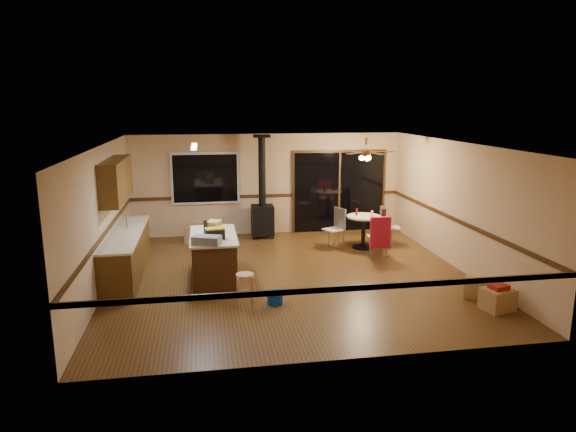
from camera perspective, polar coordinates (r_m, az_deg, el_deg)
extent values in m
plane|color=#513316|center=(10.30, 0.28, -6.62)|extent=(7.00, 7.00, 0.00)
plane|color=silver|center=(9.76, 0.29, 7.96)|extent=(7.00, 7.00, 0.00)
plane|color=tan|center=(13.36, -2.26, 3.55)|extent=(7.00, 0.00, 7.00)
plane|color=tan|center=(6.64, 5.41, -5.72)|extent=(7.00, 0.00, 7.00)
plane|color=tan|center=(9.99, -19.92, -0.24)|extent=(0.00, 7.00, 7.00)
plane|color=tan|center=(11.08, 18.42, 1.07)|extent=(0.00, 7.00, 7.00)
cube|color=black|center=(13.18, -9.17, 4.16)|extent=(1.72, 0.10, 1.32)
cube|color=black|center=(13.71, 5.69, 2.67)|extent=(2.52, 0.10, 2.10)
cube|color=#563916|center=(10.63, -17.51, -4.18)|extent=(0.60, 3.00, 0.86)
cube|color=beige|center=(10.51, -17.67, -1.82)|extent=(0.64, 3.04, 0.04)
cube|color=#563916|center=(10.53, -18.56, 3.81)|extent=(0.35, 2.00, 0.80)
cube|color=#3F220F|center=(10.03, -8.22, -4.69)|extent=(0.80, 1.60, 0.86)
cube|color=beige|center=(9.91, -8.30, -2.20)|extent=(0.88, 1.68, 0.04)
cube|color=black|center=(13.06, -2.85, -0.44)|extent=(0.55, 0.50, 0.75)
cylinder|color=black|center=(12.83, -2.91, 5.05)|extent=(0.18, 0.18, 1.77)
cylinder|color=brown|center=(11.91, 8.66, 6.94)|extent=(0.24, 0.24, 0.10)
cylinder|color=brown|center=(11.89, 8.70, 8.24)|extent=(0.05, 0.05, 0.16)
sphere|color=#FFD88C|center=(11.93, 8.64, 6.37)|extent=(0.16, 0.16, 0.16)
cube|color=white|center=(9.93, -10.39, 7.60)|extent=(0.10, 1.20, 0.04)
cube|color=slate|center=(9.25, -9.03, -2.67)|extent=(0.55, 0.43, 0.15)
cube|color=black|center=(9.56, -8.13, -2.03)|extent=(0.37, 0.24, 0.19)
cube|color=gold|center=(9.53, -8.15, -1.39)|extent=(0.37, 0.24, 0.03)
cube|color=#A17A47|center=(10.16, -8.21, -1.11)|extent=(0.32, 0.37, 0.21)
cylinder|color=black|center=(10.00, -9.16, -1.21)|extent=(0.09, 0.09, 0.26)
cylinder|color=#D84C8C|center=(9.78, -7.80, -1.62)|extent=(0.09, 0.09, 0.21)
cylinder|color=white|center=(10.43, -8.58, -0.85)|extent=(0.08, 0.08, 0.18)
cylinder|color=tan|center=(8.79, -4.79, -8.15)|extent=(0.39, 0.39, 0.55)
cylinder|color=#0C3DB0|center=(8.88, -1.45, -9.02)|extent=(0.31, 0.31, 0.23)
cylinder|color=black|center=(12.32, 8.32, -3.43)|extent=(0.50, 0.50, 0.04)
cylinder|color=black|center=(12.23, 8.37, -1.76)|extent=(0.10, 0.10, 0.70)
cylinder|color=beige|center=(12.14, 8.43, -0.07)|extent=(0.80, 0.80, 0.04)
cylinder|color=#590C14|center=(12.17, 7.63, 0.48)|extent=(0.08, 0.08, 0.17)
cylinder|color=beige|center=(12.14, 9.32, 0.30)|extent=(0.06, 0.06, 0.13)
cube|color=#BEA98D|center=(12.12, 5.08, -1.52)|extent=(0.53, 0.53, 0.03)
cube|color=slate|center=(12.18, 5.79, -0.25)|extent=(0.20, 0.37, 0.50)
cube|color=#BEA98D|center=(11.60, 9.90, -2.29)|extent=(0.42, 0.42, 0.03)
cube|color=slate|center=(11.37, 10.21, -1.31)|extent=(0.40, 0.05, 0.50)
cube|color=#AB1326|center=(11.37, 10.22, -1.82)|extent=(0.44, 0.12, 0.70)
cube|color=#BEA98D|center=(12.49, 11.37, -1.30)|extent=(0.48, 0.48, 0.03)
cube|color=slate|center=(12.41, 10.55, -0.17)|extent=(0.12, 0.40, 0.50)
cube|color=black|center=(12.43, 10.45, -0.61)|extent=(0.20, 0.45, 0.70)
cube|color=#A17A47|center=(12.89, -10.23, -1.94)|extent=(0.55, 0.46, 0.41)
cube|color=#A17A47|center=(9.29, 22.27, -8.56)|extent=(0.56, 0.51, 0.36)
cube|color=#A17A47|center=(9.75, 20.21, -7.51)|extent=(0.53, 0.51, 0.33)
cube|color=maroon|center=(9.21, 22.38, -7.28)|extent=(0.33, 0.29, 0.07)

